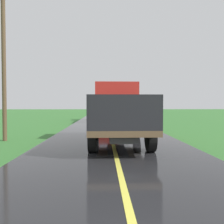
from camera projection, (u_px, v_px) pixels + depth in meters
The scene contains 3 objects.
banana_truck_near at pixel (117, 112), 10.43m from camera, with size 2.38×5.82×2.80m.
banana_truck_far at pixel (106, 108), 24.35m from camera, with size 2.38×5.81×2.80m.
utility_pole_roadside at pixel (4, 58), 10.84m from camera, with size 2.22×0.20×7.45m.
Camera 1 is at (-0.40, 2.25, 1.75)m, focal length 35.63 mm.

